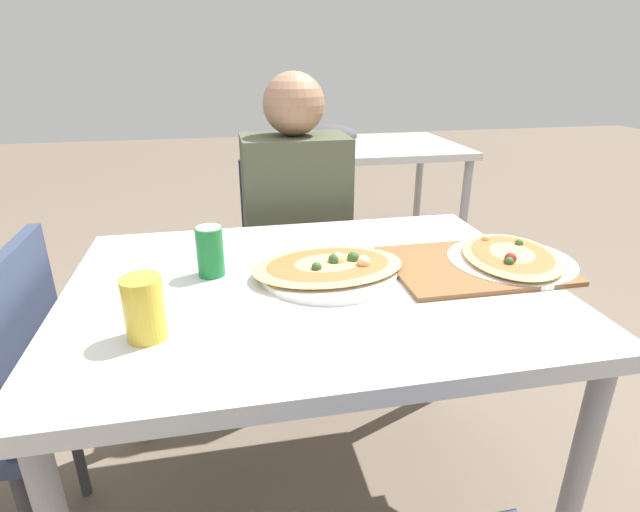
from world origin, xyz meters
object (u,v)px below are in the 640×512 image
Objects in this scene: person_seated at (296,211)px; soda_can at (210,251)px; pizza_main at (329,268)px; drink_glass at (144,308)px; dining_table at (311,308)px; chair_far_seated at (293,253)px; pizza_second at (510,257)px.

soda_can is at bearing 62.17° from person_seated.
drink_glass is at bearing -151.84° from pizza_main.
person_seated reaches higher than drink_glass.
dining_table is 0.65m from person_seated.
dining_table is at bearing -151.93° from pizza_main.
chair_far_seated is at bearing 66.15° from soda_can.
chair_far_seated is at bearing 66.15° from drink_glass.
soda_can is (-0.23, 0.08, 0.14)m from dining_table.
soda_can is at bearing 173.98° from pizza_second.
person_seated is at bearing 84.32° from dining_table.
dining_table is 0.54m from pizza_second.
pizza_main reaches higher than dining_table.
chair_far_seated is 6.77× the size of drink_glass.
pizza_second is at bearing 121.57° from chair_far_seated.
soda_can and drink_glass have the same top height.
pizza_main is 0.29m from soda_can.
drink_glass is at bearing -151.83° from dining_table.
pizza_main is 3.17× the size of soda_can.
chair_far_seated is at bearing 88.87° from pizza_main.
chair_far_seated is 0.92m from pizza_second.
drink_glass is (-0.36, -0.19, 0.14)m from dining_table.
pizza_main is (-0.01, -0.73, 0.25)m from chair_far_seated.
pizza_main is at bearing 88.87° from chair_far_seated.
person_seated is 9.45× the size of soda_can.
pizza_second is at bearing 125.72° from person_seated.
drink_glass is (-0.42, -0.84, 0.09)m from person_seated.
pizza_second is (0.46, -0.76, 0.25)m from chair_far_seated.
dining_table is at bearing 85.14° from chair_far_seated.
soda_can is 0.99× the size of drink_glass.
chair_far_seated is 1.08m from drink_glass.
pizza_main reaches higher than pizza_second.
chair_far_seated reaches higher than pizza_main.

